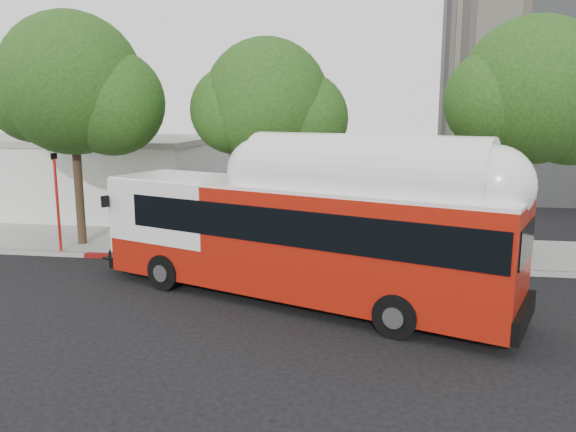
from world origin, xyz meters
TOP-DOWN VIEW (x-y plane):
  - ground at (0.00, 0.00)m, footprint 120.00×120.00m
  - sidewalk at (0.00, 6.50)m, footprint 60.00×5.00m
  - curb_strip at (0.00, 3.90)m, footprint 60.00×0.30m
  - red_curb_segment at (-3.00, 3.90)m, footprint 10.00×0.32m
  - street_tree_left at (-8.53, 5.56)m, footprint 6.67×5.80m
  - street_tree_mid at (-0.59, 6.06)m, footprint 5.75×5.00m
  - street_tree_right at (9.44, 5.86)m, footprint 6.21×5.40m
  - low_commercial_bldg at (-14.00, 14.00)m, footprint 16.20×10.20m
  - transit_bus at (1.12, 0.01)m, footprint 13.81×7.35m
  - signal_pole at (-9.20, 4.13)m, footprint 0.12×0.39m

SIDE VIEW (x-z plane):
  - ground at x=0.00m, z-range 0.00..0.00m
  - sidewalk at x=0.00m, z-range 0.00..0.15m
  - curb_strip at x=0.00m, z-range 0.00..0.15m
  - red_curb_segment at x=-3.00m, z-range 0.00..0.16m
  - transit_bus at x=1.12m, z-range -0.13..3.98m
  - signal_pole at x=-9.20m, z-range 0.05..4.17m
  - low_commercial_bldg at x=-14.00m, z-range 0.03..4.28m
  - street_tree_mid at x=-0.59m, z-range 1.60..10.22m
  - street_tree_right at x=9.44m, z-range 1.67..10.85m
  - street_tree_left at x=-8.53m, z-range 1.73..11.47m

